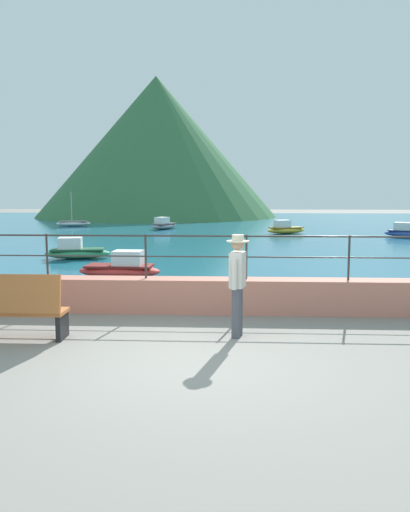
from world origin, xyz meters
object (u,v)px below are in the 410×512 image
object	(u,v)px
person_walking	(237,280)
boat_5	(164,225)
boat_1	(121,268)
boat_3	(285,229)
bench_main	(13,307)
boat_2	(73,223)
boat_0	(406,232)
boat_4	(76,251)

from	to	relation	value
person_walking	boat_5	bearing A→B (deg)	100.43
person_walking	boat_1	distance (m)	6.37
boat_1	boat_3	bearing A→B (deg)	67.97
person_walking	boat_1	bearing A→B (deg)	120.04
bench_main	person_walking	distance (m)	3.77
boat_2	boat_1	bearing A→B (deg)	-69.46
person_walking	bench_main	bearing A→B (deg)	-174.26
boat_0	boat_2	distance (m)	21.06
person_walking	boat_5	xyz separation A→B (m)	(-4.32, 23.49, -0.65)
boat_2	boat_3	size ratio (longest dim) A/B	0.98
boat_0	boat_4	size ratio (longest dim) A/B	1.01
person_walking	boat_4	world-z (taller)	person_walking
boat_1	boat_2	world-z (taller)	boat_2
boat_3	boat_5	distance (m)	7.81
person_walking	boat_2	distance (m)	28.02
boat_3	boat_5	world-z (taller)	same
bench_main	boat_2	size ratio (longest dim) A/B	0.70
boat_1	boat_3	distance (m)	16.29
person_walking	boat_0	size ratio (longest dim) A/B	0.71
boat_1	boat_2	distance (m)	21.74
bench_main	boat_2	distance (m)	27.16
bench_main	boat_0	bearing A→B (deg)	56.19
bench_main	boat_0	distance (m)	22.84
boat_4	person_walking	bearing A→B (deg)	-59.07
boat_1	person_walking	bearing A→B (deg)	-59.96
boat_2	boat_5	bearing A→B (deg)	-19.98
boat_0	boat_3	distance (m)	6.36
boat_5	boat_4	bearing A→B (deg)	-95.30
bench_main	person_walking	size ratio (longest dim) A/B	0.97
boat_2	boat_3	xyz separation A→B (m)	(13.74, -5.25, 0.06)
boat_1	boat_5	world-z (taller)	same
boat_5	person_walking	bearing A→B (deg)	-79.57
boat_5	boat_0	bearing A→B (deg)	-20.18
boat_4	boat_5	bearing A→B (deg)	84.70
person_walking	boat_4	size ratio (longest dim) A/B	0.72
bench_main	person_walking	world-z (taller)	person_walking
boat_3	boat_5	bearing A→B (deg)	158.24
boat_4	boat_5	xyz separation A→B (m)	(1.31, 14.09, 0.00)
boat_3	boat_2	bearing A→B (deg)	159.07
person_walking	boat_5	world-z (taller)	person_walking
person_walking	boat_1	size ratio (longest dim) A/B	0.75
boat_0	boat_3	size ratio (longest dim) A/B	0.99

